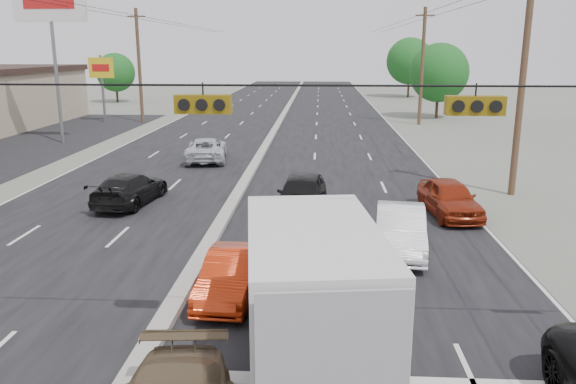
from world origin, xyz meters
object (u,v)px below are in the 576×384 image
object	(u,v)px
pole_sign_billboard	(50,13)
pole_sign_far	(102,73)
queue_car_e	(449,198)
utility_pole_left_c	(139,65)
oncoming_far	(206,150)
tree_left_far	(115,72)
box_truck	(309,296)
red_sedan	(232,275)
queue_car_b	(400,230)
utility_pole_right_c	(422,66)
oncoming_near	(130,189)
queue_car_a	(302,194)
tree_right_far	(410,61)
tree_right_mid	(439,73)
utility_pole_right_b	(522,81)

from	to	relation	value
pole_sign_billboard	pole_sign_far	distance (m)	12.89
pole_sign_billboard	queue_car_e	size ratio (longest dim) A/B	2.60
pole_sign_far	queue_car_e	size ratio (longest dim) A/B	1.42
utility_pole_left_c	oncoming_far	world-z (taller)	utility_pole_left_c
pole_sign_far	tree_left_far	distance (m)	20.89
box_truck	oncoming_far	world-z (taller)	box_truck
red_sedan	queue_car_b	distance (m)	6.24
utility_pole_right_c	oncoming_near	xyz separation A→B (m)	(-16.88, -27.63, -4.44)
utility_pole_right_c	pole_sign_billboard	distance (m)	29.78
oncoming_far	queue_car_a	bearing A→B (deg)	111.49
tree_right_far	box_truck	world-z (taller)	tree_right_far
utility_pole_right_c	tree_right_mid	size ratio (longest dim) A/B	1.40
queue_car_b	oncoming_near	xyz separation A→B (m)	(-10.74, 5.23, -0.06)
oncoming_near	oncoming_far	world-z (taller)	oncoming_far
pole_sign_billboard	oncoming_near	xyz separation A→B (m)	(10.12, -15.63, -8.20)
pole_sign_far	queue_car_e	world-z (taller)	pole_sign_far
tree_right_far	queue_car_a	size ratio (longest dim) A/B	1.76
utility_pole_left_c	queue_car_e	distance (m)	35.99
tree_right_far	tree_right_mid	bearing A→B (deg)	-92.29
tree_right_mid	queue_car_e	world-z (taller)	tree_right_mid
tree_right_mid	queue_car_b	distance (m)	39.01
utility_pole_right_b	tree_right_far	distance (m)	55.11
pole_sign_billboard	queue_car_e	world-z (taller)	pole_sign_billboard
utility_pole_right_b	pole_sign_far	distance (m)	37.92
utility_pole_right_c	queue_car_e	xyz separation A→B (m)	(-3.63, -28.62, -4.39)
tree_left_far	tree_right_mid	bearing A→B (deg)	-22.07
pole_sign_billboard	tree_left_far	world-z (taller)	pole_sign_billboard
box_truck	queue_car_e	xyz separation A→B (m)	(5.35, 11.60, -0.99)
tree_left_far	oncoming_far	distance (m)	42.41
tree_right_far	utility_pole_left_c	bearing A→B (deg)	-133.53
pole_sign_far	box_truck	distance (m)	44.79
tree_right_mid	queue_car_e	bearing A→B (deg)	-100.33
utility_pole_right_c	red_sedan	distance (m)	38.56
pole_sign_far	red_sedan	bearing A→B (deg)	-64.60
utility_pole_right_b	oncoming_far	world-z (taller)	utility_pole_right_b
red_sedan	oncoming_near	size ratio (longest dim) A/B	0.82
utility_pole_right_b	oncoming_near	bearing A→B (deg)	-171.14
tree_right_far	oncoming_far	xyz separation A→B (m)	(-19.06, -47.83, -4.27)
pole_sign_far	queue_car_a	bearing A→B (deg)	-56.38
utility_pole_right_c	oncoming_far	world-z (taller)	utility_pole_right_c
utility_pole_right_c	queue_car_b	xyz separation A→B (m)	(-6.15, -32.87, -4.38)
utility_pole_left_c	utility_pole_right_b	distance (m)	35.36
tree_left_far	oncoming_far	size ratio (longest dim) A/B	1.24
utility_pole_right_b	queue_car_b	xyz separation A→B (m)	(-6.15, -7.87, -4.38)
utility_pole_right_c	queue_car_e	world-z (taller)	utility_pole_right_c
utility_pole_right_c	queue_car_a	size ratio (longest dim) A/B	2.16
utility_pole_right_c	box_truck	xyz separation A→B (m)	(-8.98, -40.22, -3.40)
tree_left_far	tree_right_far	size ratio (longest dim) A/B	0.75
red_sedan	oncoming_far	bearing A→B (deg)	107.17
utility_pole_right_c	pole_sign_far	size ratio (longest dim) A/B	1.67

